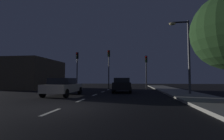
{
  "coord_description": "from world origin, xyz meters",
  "views": [
    {
      "loc": [
        3.28,
        -7.65,
        1.29
      ],
      "look_at": [
        0.24,
        15.85,
        2.64
      ],
      "focal_mm": 27.19,
      "sensor_mm": 36.0,
      "label": 1
    }
  ],
  "objects_px": {
    "traffic_signal_left": "(77,63)",
    "traffic_signal_center": "(109,62)",
    "car_adjacent_lane": "(63,87)",
    "street_lamp_right": "(186,50)",
    "car_stopped_ahead": "(122,85)",
    "traffic_signal_right": "(146,66)"
  },
  "relations": [
    {
      "from": "traffic_signal_left",
      "to": "street_lamp_right",
      "type": "bearing_deg",
      "value": -35.7
    },
    {
      "from": "traffic_signal_center",
      "to": "car_adjacent_lane",
      "type": "xyz_separation_m",
      "value": [
        -2.16,
        -10.41,
        -3.03
      ]
    },
    {
      "from": "street_lamp_right",
      "to": "traffic_signal_left",
      "type": "bearing_deg",
      "value": 144.3
    },
    {
      "from": "car_adjacent_lane",
      "to": "street_lamp_right",
      "type": "xyz_separation_m",
      "value": [
        9.89,
        1.54,
        3.04
      ]
    },
    {
      "from": "traffic_signal_left",
      "to": "traffic_signal_center",
      "type": "height_order",
      "value": "traffic_signal_center"
    },
    {
      "from": "traffic_signal_left",
      "to": "car_adjacent_lane",
      "type": "distance_m",
      "value": 11.08
    },
    {
      "from": "traffic_signal_left",
      "to": "car_adjacent_lane",
      "type": "xyz_separation_m",
      "value": [
        2.45,
        -10.41,
        -2.9
      ]
    },
    {
      "from": "traffic_signal_left",
      "to": "car_adjacent_lane",
      "type": "relative_size",
      "value": 1.24
    },
    {
      "from": "traffic_signal_right",
      "to": "street_lamp_right",
      "type": "distance_m",
      "value": 9.25
    },
    {
      "from": "traffic_signal_left",
      "to": "traffic_signal_right",
      "type": "xyz_separation_m",
      "value": [
        9.77,
        -0.0,
        -0.44
      ]
    },
    {
      "from": "car_adjacent_lane",
      "to": "street_lamp_right",
      "type": "bearing_deg",
      "value": 8.85
    },
    {
      "from": "traffic_signal_left",
      "to": "car_stopped_ahead",
      "type": "bearing_deg",
      "value": -41.66
    },
    {
      "from": "traffic_signal_center",
      "to": "traffic_signal_left",
      "type": "bearing_deg",
      "value": -180.0
    },
    {
      "from": "traffic_signal_center",
      "to": "street_lamp_right",
      "type": "distance_m",
      "value": 11.77
    },
    {
      "from": "car_adjacent_lane",
      "to": "traffic_signal_left",
      "type": "bearing_deg",
      "value": 103.24
    },
    {
      "from": "traffic_signal_right",
      "to": "street_lamp_right",
      "type": "relative_size",
      "value": 0.73
    },
    {
      "from": "traffic_signal_left",
      "to": "traffic_signal_center",
      "type": "distance_m",
      "value": 4.61
    },
    {
      "from": "traffic_signal_left",
      "to": "car_stopped_ahead",
      "type": "relative_size",
      "value": 1.34
    },
    {
      "from": "traffic_signal_right",
      "to": "traffic_signal_left",
      "type": "bearing_deg",
      "value": 179.99
    },
    {
      "from": "traffic_signal_center",
      "to": "car_stopped_ahead",
      "type": "xyz_separation_m",
      "value": [
        2.28,
        -6.12,
        -3.01
      ]
    },
    {
      "from": "traffic_signal_right",
      "to": "car_adjacent_lane",
      "type": "height_order",
      "value": "traffic_signal_right"
    },
    {
      "from": "car_stopped_ahead",
      "to": "street_lamp_right",
      "type": "bearing_deg",
      "value": -26.69
    }
  ]
}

